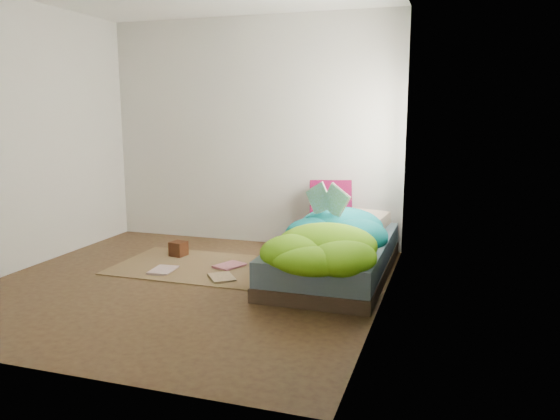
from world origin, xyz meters
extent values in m
cube|color=#3B2316|center=(0.00, 0.00, 0.00)|extent=(3.50, 3.50, 0.00)
cube|color=silver|center=(0.00, 1.75, 1.30)|extent=(3.50, 0.04, 2.60)
cube|color=silver|center=(0.00, -1.75, 1.30)|extent=(3.50, 0.04, 2.60)
cube|color=silver|center=(-1.75, 0.00, 1.30)|extent=(0.04, 3.50, 2.60)
cube|color=silver|center=(1.75, 0.00, 1.30)|extent=(0.04, 3.50, 2.60)
cube|color=white|center=(1.74, 0.90, 1.40)|extent=(0.01, 1.00, 1.20)
cube|color=#3A2E1F|center=(1.22, 0.72, 0.06)|extent=(1.00, 2.00, 0.12)
cube|color=#466071|center=(1.22, 0.72, 0.23)|extent=(0.98, 1.96, 0.22)
cube|color=brown|center=(-0.15, 0.55, 0.01)|extent=(1.60, 1.10, 0.01)
cube|color=silver|center=(1.32, 1.43, 0.40)|extent=(0.65, 0.50, 0.13)
cube|color=#510531|center=(0.99, 1.54, 0.57)|extent=(0.47, 0.27, 0.45)
cube|color=#3C1D0D|center=(-0.51, 0.84, 0.09)|extent=(0.18, 0.18, 0.15)
imported|color=beige|center=(-0.48, 0.26, 0.02)|extent=(0.24, 0.31, 0.02)
imported|color=pink|center=(0.08, 0.64, 0.03)|extent=(0.31, 0.35, 0.03)
imported|color=tan|center=(0.18, 0.16, 0.02)|extent=(0.34, 0.36, 0.02)
camera|label=1|loc=(2.27, -4.22, 1.55)|focal=35.00mm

